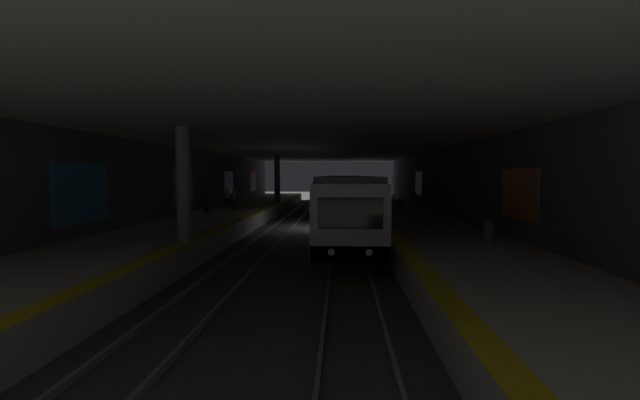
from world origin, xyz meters
TOP-DOWN VIEW (x-y plane):
  - ground_plane at (0.00, 0.00)m, footprint 120.00×120.00m
  - track_left at (0.00, -2.20)m, footprint 60.00×1.53m
  - track_right at (0.00, 2.20)m, footprint 60.00×1.53m
  - platform_left at (0.00, -6.55)m, footprint 60.00×5.30m
  - platform_right at (0.00, 6.55)m, footprint 60.00×5.30m
  - wall_left at (-0.00, -9.45)m, footprint 60.00×0.56m
  - wall_right at (0.05, 9.45)m, footprint 60.00×0.56m
  - ceiling_slab at (0.00, 0.00)m, footprint 60.00×19.40m
  - pillar_near at (-12.26, 4.35)m, footprint 0.56×0.56m
  - pillar_far at (10.89, 4.35)m, footprint 0.56×0.56m
  - metro_train at (12.67, -2.20)m, footprint 53.56×2.83m
  - bench_left_near at (-2.51, -8.53)m, footprint 1.70×0.47m
  - bench_left_mid at (6.36, -8.53)m, footprint 1.70×0.47m
  - bench_right_near at (-3.20, 8.53)m, footprint 1.70×0.47m
  - bench_right_mid at (4.26, 8.53)m, footprint 1.70×0.47m
  - bench_right_far at (10.82, 8.53)m, footprint 1.70×0.47m
  - person_waiting_near at (4.67, 7.46)m, footprint 0.60×0.22m
  - person_walking_mid at (2.93, 6.45)m, footprint 0.60×0.22m
  - person_standing_far at (7.54, -8.21)m, footprint 0.60×0.22m
  - suitcase_rolling at (5.56, -6.79)m, footprint 0.32×0.23m
  - backpack_on_floor at (0.10, 7.69)m, footprint 0.30×0.20m
  - trash_bin at (-11.49, -7.80)m, footprint 0.44×0.44m

SIDE VIEW (x-z plane):
  - ground_plane at x=0.00m, z-range 0.00..0.00m
  - track_left at x=0.00m, z-range 0.00..0.16m
  - track_right at x=0.00m, z-range 0.00..0.16m
  - platform_left at x=0.00m, z-range 0.00..1.05m
  - platform_right at x=0.00m, z-range 0.00..1.05m
  - backpack_on_floor at x=0.10m, z-range 1.05..1.45m
  - suitcase_rolling at x=5.56m, z-range 0.90..1.86m
  - trash_bin at x=-11.49m, z-range 1.05..1.90m
  - bench_left_near at x=-2.51m, z-range 1.14..2.00m
  - bench_left_mid at x=6.36m, z-range 1.14..2.00m
  - bench_right_near at x=-3.20m, z-range 1.14..2.00m
  - bench_right_mid at x=4.26m, z-range 1.14..2.00m
  - bench_right_far at x=10.82m, z-range 1.14..2.00m
  - person_standing_far at x=7.54m, z-range 1.11..2.65m
  - person_waiting_near at x=4.67m, z-range 1.11..2.68m
  - person_walking_mid at x=2.93m, z-range 1.11..2.72m
  - metro_train at x=12.67m, z-range 0.28..3.77m
  - wall_left at x=0.00m, z-range 0.00..5.60m
  - wall_right at x=0.05m, z-range 0.00..5.60m
  - pillar_near at x=-12.26m, z-range 1.05..5.60m
  - pillar_far at x=10.89m, z-range 1.05..5.60m
  - ceiling_slab at x=0.00m, z-range 5.60..6.00m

